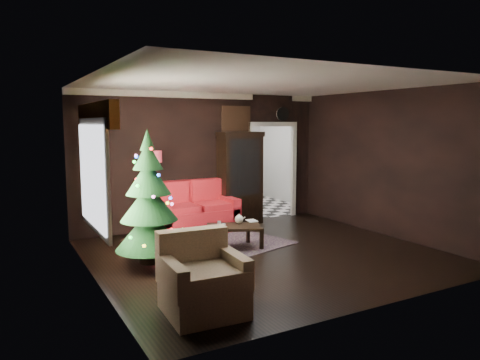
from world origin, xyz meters
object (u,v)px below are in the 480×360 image
loveseat (195,207)px  armchair (203,274)px  wall_clock (282,114)px  teapot (239,219)px  christmas_tree (149,199)px  coffee_table (234,237)px  kitchen_table (235,195)px  curio_cabinet (240,180)px  floor_lamp (156,194)px

loveseat → armchair: size_ratio=1.85×
loveseat → wall_clock: bearing=9.7°
loveseat → armchair: (-1.48, -3.72, -0.04)m
teapot → wall_clock: (2.12, 1.83, 1.88)m
teapot → loveseat: bearing=99.1°
christmas_tree → wall_clock: 4.62m
coffee_table → kitchen_table: kitchen_table is taller
curio_cabinet → armchair: curio_cabinet is taller
floor_lamp → armchair: 3.75m
armchair → teapot: 2.86m
teapot → wall_clock: wall_clock is taller
christmas_tree → wall_clock: bearing=29.6°
christmas_tree → wall_clock: size_ratio=6.09×
christmas_tree → armchair: bearing=-89.5°
armchair → teapot: size_ratio=5.36×
loveseat → christmas_tree: christmas_tree is taller
teapot → coffee_table: bearing=-146.6°
floor_lamp → wall_clock: (3.17, 0.45, 1.55)m
curio_cabinet → floor_lamp: bearing=-172.2°
wall_clock → loveseat: bearing=-170.3°
floor_lamp → wall_clock: wall_clock is taller
floor_lamp → coffee_table: floor_lamp is taller
christmas_tree → floor_lamp: bearing=68.7°
teapot → kitchen_table: 3.46m
teapot → kitchen_table: size_ratio=0.23×
floor_lamp → wall_clock: size_ratio=5.17×
coffee_table → kitchen_table: 3.63m
curio_cabinet → christmas_tree: bearing=-142.9°
teapot → curio_cabinet: bearing=60.8°
loveseat → teapot: size_ratio=9.91×
christmas_tree → kitchen_table: 4.81m
loveseat → teapot: (0.23, -1.43, 0.00)m
christmas_tree → teapot: (1.73, 0.36, -0.55)m
coffee_table → floor_lamp: bearing=121.0°
floor_lamp → christmas_tree: (-0.68, -1.74, 0.22)m
wall_clock → coffee_table: bearing=-139.7°
floor_lamp → teapot: 1.76m
teapot → wall_clock: 3.37m
armchair → christmas_tree: bearing=93.6°
curio_cabinet → kitchen_table: bearing=65.6°
armchair → teapot: (1.71, 2.29, 0.04)m
armchair → wall_clock: wall_clock is taller
coffee_table → wall_clock: 3.69m
floor_lamp → coffee_table: bearing=-59.0°
floor_lamp → teapot: size_ratio=9.64×
floor_lamp → christmas_tree: 1.88m
floor_lamp → armchair: size_ratio=1.80×
armchair → loveseat: bearing=71.4°
christmas_tree → teapot: size_ratio=11.37×
christmas_tree → armchair: size_ratio=2.12×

